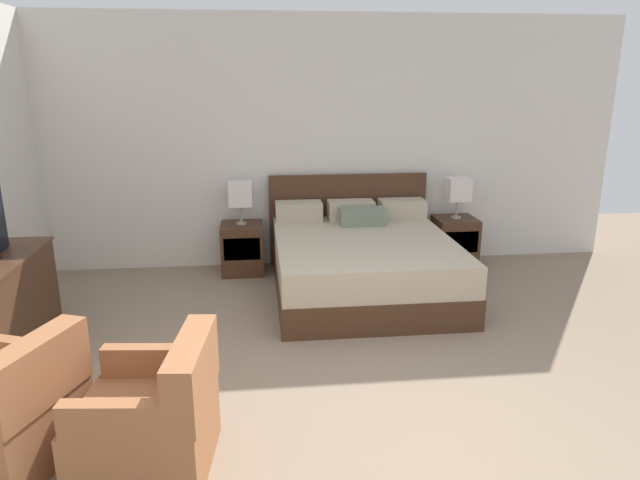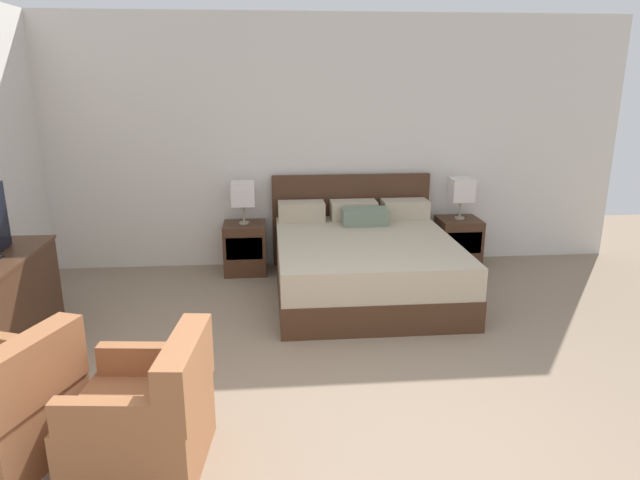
# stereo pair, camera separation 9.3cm
# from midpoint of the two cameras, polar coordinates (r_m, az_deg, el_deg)

# --- Properties ---
(wall_back) EXTENTS (6.97, 0.06, 2.72)m
(wall_back) POSITION_cam_midpoint_polar(r_m,az_deg,el_deg) (6.37, -0.25, 9.63)
(wall_back) COLOR beige
(wall_back) RESTS_ON ground
(bed) EXTENTS (1.77, 2.01, 1.03)m
(bed) POSITION_cam_midpoint_polar(r_m,az_deg,el_deg) (5.65, 4.88, -2.17)
(bed) COLOR #422819
(bed) RESTS_ON ground
(nightstand_left) EXTENTS (0.45, 0.44, 0.55)m
(nightstand_left) POSITION_cam_midpoint_polar(r_m,az_deg,el_deg) (6.26, -7.07, -0.78)
(nightstand_left) COLOR #422819
(nightstand_left) RESTS_ON ground
(nightstand_right) EXTENTS (0.45, 0.44, 0.55)m
(nightstand_right) POSITION_cam_midpoint_polar(r_m,az_deg,el_deg) (6.62, 14.01, -0.22)
(nightstand_right) COLOR #422819
(nightstand_right) RESTS_ON ground
(table_lamp_left) EXTENTS (0.25, 0.25, 0.45)m
(table_lamp_left) POSITION_cam_midpoint_polar(r_m,az_deg,el_deg) (6.12, -7.26, 4.58)
(table_lamp_left) COLOR gray
(table_lamp_left) RESTS_ON nightstand_left
(table_lamp_right) EXTENTS (0.25, 0.25, 0.45)m
(table_lamp_right) POSITION_cam_midpoint_polar(r_m,az_deg,el_deg) (6.48, 14.36, 4.85)
(table_lamp_right) COLOR gray
(table_lamp_right) RESTS_ON nightstand_right
(armchair_by_window) EXTENTS (0.89, 0.88, 0.76)m
(armchair_by_window) POSITION_cam_midpoint_polar(r_m,az_deg,el_deg) (3.71, -28.32, -14.89)
(armchair_by_window) COLOR #935B38
(armchair_by_window) RESTS_ON ground
(armchair_companion) EXTENTS (0.76, 0.75, 0.76)m
(armchair_companion) POSITION_cam_midpoint_polar(r_m,az_deg,el_deg) (3.36, -16.11, -16.84)
(armchair_companion) COLOR #935B38
(armchair_companion) RESTS_ON ground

